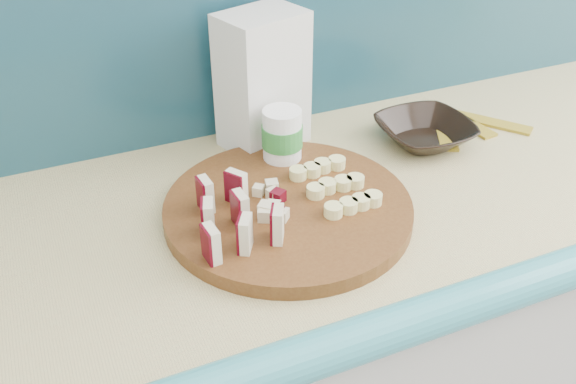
{
  "coord_description": "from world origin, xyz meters",
  "views": [
    {
      "loc": [
        -0.46,
        0.72,
        1.51
      ],
      "look_at": [
        -0.13,
        1.48,
        0.95
      ],
      "focal_mm": 40.0,
      "sensor_mm": 36.0,
      "label": 1
    }
  ],
  "objects": [
    {
      "name": "brown_bowl",
      "position": [
        0.2,
        1.59,
        0.93
      ],
      "size": [
        0.17,
        0.17,
        0.04
      ],
      "primitive_type": "imported",
      "rotation": [
        0.0,
        0.0,
        -0.01
      ],
      "color": "black",
      "rests_on": "kitchen_counter"
    },
    {
      "name": "banana_slices",
      "position": [
        -0.05,
        1.48,
        0.94
      ],
      "size": [
        0.1,
        0.15,
        0.02
      ],
      "color": "#EBE38F",
      "rests_on": "cutting_board"
    },
    {
      "name": "banana_peel",
      "position": [
        0.31,
        1.61,
        0.91
      ],
      "size": [
        0.21,
        0.18,
        0.01
      ],
      "rotation": [
        0.0,
        0.0,
        -0.05
      ],
      "color": "gold",
      "rests_on": "kitchen_counter"
    },
    {
      "name": "apple_chunks",
      "position": [
        -0.16,
        1.48,
        0.94
      ],
      "size": [
        0.06,
        0.06,
        0.02
      ],
      "color": "beige",
      "rests_on": "cutting_board"
    },
    {
      "name": "apple_wedges",
      "position": [
        -0.23,
        1.44,
        0.96
      ],
      "size": [
        0.12,
        0.15,
        0.05
      ],
      "color": "beige",
      "rests_on": "cutting_board"
    },
    {
      "name": "canister",
      "position": [
        -0.08,
        1.61,
        0.97
      ],
      "size": [
        0.07,
        0.07,
        0.11
      ],
      "rotation": [
        0.0,
        0.0,
        0.06
      ],
      "color": "white",
      "rests_on": "kitchen_counter"
    },
    {
      "name": "flour_bag",
      "position": [
        -0.08,
        1.71,
        1.03
      ],
      "size": [
        0.17,
        0.14,
        0.25
      ],
      "primitive_type": "cube",
      "rotation": [
        0.0,
        0.0,
        0.3
      ],
      "color": "silver",
      "rests_on": "kitchen_counter"
    },
    {
      "name": "kitchen_counter",
      "position": [
        0.1,
        1.5,
        0.46
      ],
      "size": [
        2.2,
        0.63,
        0.91
      ],
      "color": "beige",
      "rests_on": "ground"
    },
    {
      "name": "cutting_board",
      "position": [
        -0.13,
        1.48,
        0.92
      ],
      "size": [
        0.4,
        0.4,
        0.02
      ],
      "primitive_type": "cylinder",
      "rotation": [
        0.0,
        0.0,
        0.04
      ],
      "color": "#49270F",
      "rests_on": "kitchen_counter"
    }
  ]
}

